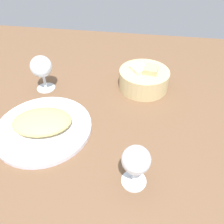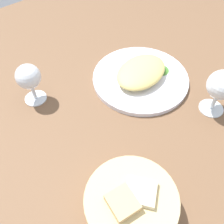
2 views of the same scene
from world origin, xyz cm
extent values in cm
cube|color=brown|center=(0.00, 0.00, -1.00)|extent=(140.00, 140.00, 2.00)
cylinder|color=silver|center=(-5.58, -4.90, 0.70)|extent=(27.91, 27.91, 1.40)
ellipsoid|color=#DCC46D|center=(-5.58, -4.90, 3.29)|extent=(18.81, 14.94, 3.79)
cone|color=#488532|center=(-12.06, -3.16, 1.91)|extent=(5.10, 5.10, 1.01)
cylinder|color=#D0B980|center=(21.95, 21.29, 3.42)|extent=(17.49, 17.49, 6.83)
cube|color=tan|center=(23.96, 21.04, 5.97)|extent=(5.37, 5.82, 5.23)
cube|color=beige|center=(20.05, 21.54, 5.32)|extent=(7.37, 7.48, 5.58)
cylinder|color=silver|center=(21.91, -17.82, 0.30)|extent=(5.97, 5.97, 0.60)
cylinder|color=silver|center=(21.91, -17.82, 2.85)|extent=(1.00, 1.00, 4.49)
sphere|color=silver|center=(21.91, -17.82, 8.34)|extent=(6.48, 6.48, 6.48)
cylinder|color=silver|center=(-12.76, 15.12, 0.30)|extent=(6.47, 6.47, 0.60)
cylinder|color=silver|center=(-12.76, 15.12, 2.94)|extent=(1.00, 1.00, 4.68)
sphere|color=silver|center=(-12.76, 15.12, 8.97)|extent=(7.39, 7.39, 7.39)
camera|label=1|loc=(21.37, -47.49, 47.73)|focal=36.13mm
camera|label=2|loc=(34.95, 31.60, 52.01)|focal=40.30mm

